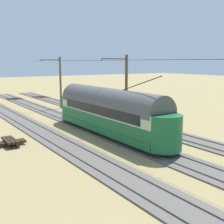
{
  "coord_description": "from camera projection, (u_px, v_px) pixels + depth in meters",
  "views": [
    {
      "loc": [
        14.27,
        22.73,
        6.63
      ],
      "look_at": [
        0.22,
        1.34,
        2.28
      ],
      "focal_mm": 47.56,
      "sensor_mm": 36.0,
      "label": 1
    }
  ],
  "objects": [
    {
      "name": "track_third_siding",
      "position": [
        56.0,
        140.0,
        25.2
      ],
      "size": [
        2.8,
        80.0,
        0.18
      ],
      "color": "#56514C",
      "rests_on": "ground"
    },
    {
      "name": "track_adjacent_siding",
      "position": [
        104.0,
        133.0,
        27.81
      ],
      "size": [
        2.8,
        80.0,
        0.18
      ],
      "color": "#56514C",
      "rests_on": "ground"
    },
    {
      "name": "catenary_pole_mid_near",
      "position": [
        126.0,
        91.0,
        29.0
      ],
      "size": [
        3.04,
        0.28,
        7.31
      ],
      "color": "brown",
      "rests_on": "ground"
    },
    {
      "name": "vintage_streetcar",
      "position": [
        109.0,
        111.0,
        26.78
      ],
      "size": [
        2.65,
        17.01,
        5.51
      ],
      "color": "#196033",
      "rests_on": "ground"
    },
    {
      "name": "track_end_bumper",
      "position": [
        77.0,
        105.0,
        42.92
      ],
      "size": [
        1.8,
        0.6,
        0.8
      ],
      "primitive_type": "cube",
      "color": "#B2A519",
      "rests_on": "ground"
    },
    {
      "name": "ground_plane",
      "position": [
        106.0,
        134.0,
        27.56
      ],
      "size": [
        220.0,
        220.0,
        0.0
      ],
      "primitive_type": "plane",
      "color": "#937F51"
    },
    {
      "name": "spare_tie_stack",
      "position": [
        10.0,
        142.0,
        23.69
      ],
      "size": [
        2.4,
        2.4,
        0.54
      ],
      "color": "#2D2316",
      "rests_on": "ground"
    },
    {
      "name": "catenary_pole_foreground",
      "position": [
        60.0,
        82.0,
        42.12
      ],
      "size": [
        3.04,
        0.28,
        7.31
      ],
      "color": "brown",
      "rests_on": "ground"
    },
    {
      "name": "track_streetcar_siding",
      "position": [
        144.0,
        127.0,
        30.43
      ],
      "size": [
        2.8,
        80.0,
        0.18
      ],
      "color": "#56514C",
      "rests_on": "ground"
    },
    {
      "name": "overhead_wire_run",
      "position": [
        98.0,
        60.0,
        27.7
      ],
      "size": [
        2.83,
        35.84,
        0.18
      ],
      "color": "black",
      "rests_on": "ground"
    },
    {
      "name": "switch_stand",
      "position": [
        93.0,
        104.0,
        42.05
      ],
      "size": [
        0.5,
        0.3,
        1.24
      ],
      "color": "black",
      "rests_on": "ground"
    }
  ]
}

